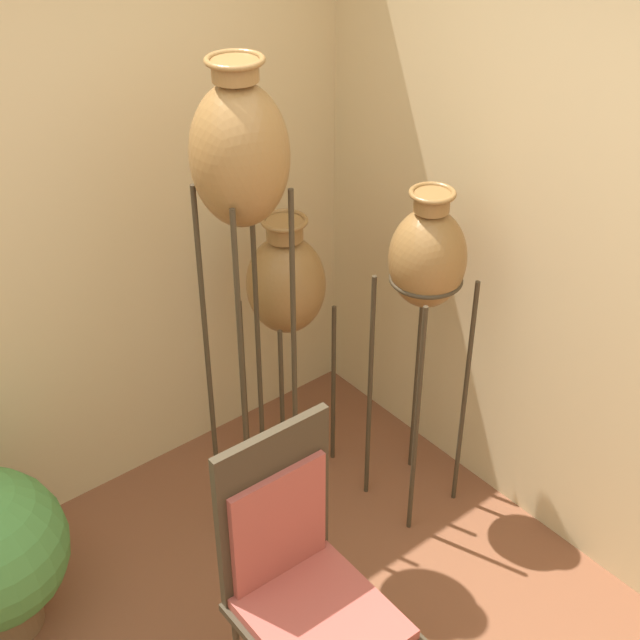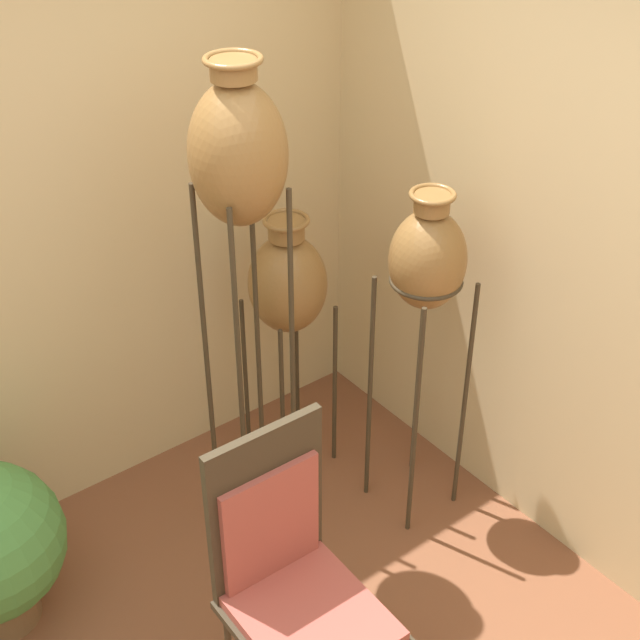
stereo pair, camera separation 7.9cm
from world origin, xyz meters
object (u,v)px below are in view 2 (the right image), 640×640
vase_stand_tall (239,163)px  chair (293,577)px  vase_stand_short (288,285)px  vase_stand_medium (427,265)px

vase_stand_tall → chair: 1.35m
vase_stand_short → vase_stand_tall: bearing=-143.7°
vase_stand_tall → vase_stand_short: 0.89m
vase_stand_medium → vase_stand_short: 0.66m
vase_stand_short → vase_stand_medium: bearing=-65.2°
vase_stand_tall → chair: vase_stand_tall is taller
vase_stand_medium → vase_stand_short: size_ratio=1.20×
vase_stand_medium → chair: size_ratio=1.31×
vase_stand_medium → vase_stand_tall: bearing=157.4°
vase_stand_tall → vase_stand_medium: (0.64, -0.27, -0.49)m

